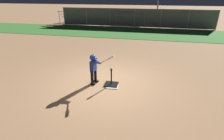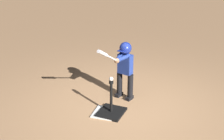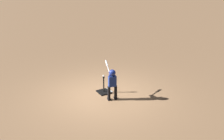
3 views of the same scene
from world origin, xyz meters
name	(u,v)px [view 2 (image 2 of 3)]	position (x,y,z in m)	size (l,w,h in m)	color
ground_plane	(123,109)	(0.00, 0.00, 0.00)	(90.00, 90.00, 0.00)	#AD7F56
home_plate	(106,113)	(0.26, -0.24, 0.01)	(0.44, 0.44, 0.02)	white
batting_tee	(111,110)	(0.21, -0.15, 0.07)	(0.49, 0.44, 0.64)	black
batter_child	(124,64)	(-0.43, -0.16, 0.73)	(0.95, 0.39, 1.23)	black
baseball	(111,79)	(0.21, -0.15, 0.68)	(0.07, 0.07, 0.07)	white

